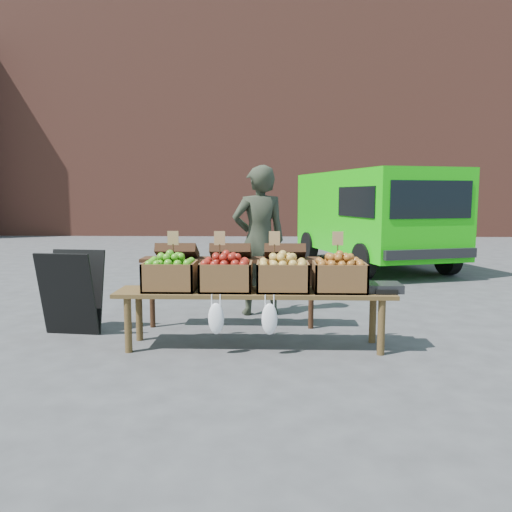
# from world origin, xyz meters

# --- Properties ---
(ground) EXTENTS (80.00, 80.00, 0.00)m
(ground) POSITION_xyz_m (0.00, 0.00, 0.00)
(ground) COLOR #424244
(brick_building) EXTENTS (24.00, 4.00, 10.00)m
(brick_building) POSITION_xyz_m (0.00, 15.00, 5.00)
(brick_building) COLOR brown
(brick_building) RESTS_ON ground
(delivery_van) EXTENTS (3.19, 4.80, 1.97)m
(delivery_van) POSITION_xyz_m (2.22, 5.43, 0.99)
(delivery_van) COLOR #12C909
(delivery_van) RESTS_ON ground
(vendor) EXTENTS (0.78, 0.62, 1.86)m
(vendor) POSITION_xyz_m (-0.04, 1.11, 0.93)
(vendor) COLOR #2A3023
(vendor) RESTS_ON ground
(chalkboard_sign) EXTENTS (0.64, 0.40, 0.92)m
(chalkboard_sign) POSITION_xyz_m (-2.04, 0.13, 0.46)
(chalkboard_sign) COLOR black
(chalkboard_sign) RESTS_ON ground
(back_table) EXTENTS (2.10, 0.44, 1.04)m
(back_table) POSITION_xyz_m (-0.34, 0.42, 0.52)
(back_table) COLOR #331D10
(back_table) RESTS_ON ground
(display_bench) EXTENTS (2.70, 0.56, 0.57)m
(display_bench) POSITION_xyz_m (-0.05, -0.30, 0.28)
(display_bench) COLOR #503A1D
(display_bench) RESTS_ON ground
(crate_golden_apples) EXTENTS (0.50, 0.40, 0.28)m
(crate_golden_apples) POSITION_xyz_m (-0.88, -0.30, 0.71)
(crate_golden_apples) COLOR #29800D
(crate_golden_apples) RESTS_ON display_bench
(crate_russet_pears) EXTENTS (0.50, 0.40, 0.28)m
(crate_russet_pears) POSITION_xyz_m (-0.33, -0.30, 0.71)
(crate_russet_pears) COLOR maroon
(crate_russet_pears) RESTS_ON display_bench
(crate_red_apples) EXTENTS (0.50, 0.40, 0.28)m
(crate_red_apples) POSITION_xyz_m (0.22, -0.30, 0.71)
(crate_red_apples) COLOR gold
(crate_red_apples) RESTS_ON display_bench
(crate_green_apples) EXTENTS (0.50, 0.40, 0.28)m
(crate_green_apples) POSITION_xyz_m (0.77, -0.30, 0.71)
(crate_green_apples) COLOR #A36D2B
(crate_green_apples) RESTS_ON display_bench
(weighing_scale) EXTENTS (0.34, 0.30, 0.08)m
(weighing_scale) POSITION_xyz_m (1.20, -0.30, 0.61)
(weighing_scale) COLOR black
(weighing_scale) RESTS_ON display_bench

